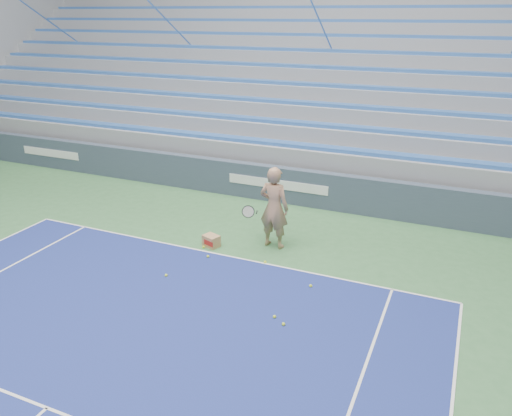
{
  "coord_description": "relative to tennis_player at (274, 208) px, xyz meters",
  "views": [
    {
      "loc": [
        5.14,
        2.35,
        5.46
      ],
      "look_at": [
        0.76,
        12.38,
        1.15
      ],
      "focal_mm": 35.0,
      "sensor_mm": 36.0,
      "label": 1
    }
  ],
  "objects": [
    {
      "name": "ball_box",
      "position": [
        -1.42,
        -0.63,
        -0.88
      ],
      "size": [
        0.46,
        0.41,
        0.29
      ],
      "color": "#AA7E52",
      "rests_on": "ground"
    },
    {
      "name": "tennis_ball_5",
      "position": [
        -1.19,
        -1.22,
        -1.0
      ],
      "size": [
        0.07,
        0.07,
        0.07
      ],
      "primitive_type": "sphere",
      "color": "#CDE72F",
      "rests_on": "ground"
    },
    {
      "name": "tennis_player",
      "position": [
        0.0,
        0.0,
        0.0
      ],
      "size": [
        1.0,
        0.89,
        2.06
      ],
      "color": "tan",
      "rests_on": "ground"
    },
    {
      "name": "tennis_ball_0",
      "position": [
        1.19,
        -2.94,
        -1.0
      ],
      "size": [
        0.07,
        0.07,
        0.07
      ],
      "primitive_type": "sphere",
      "color": "#CDE72F",
      "rests_on": "ground"
    },
    {
      "name": "tennis_ball_2",
      "position": [
        1.47,
        -1.56,
        -1.0
      ],
      "size": [
        0.07,
        0.07,
        0.07
      ],
      "primitive_type": "sphere",
      "color": "#CDE72F",
      "rests_on": "ground"
    },
    {
      "name": "tennis_ball_4",
      "position": [
        1.43,
        -3.1,
        -1.0
      ],
      "size": [
        0.07,
        0.07,
        0.07
      ],
      "primitive_type": "sphere",
      "color": "#CDE72F",
      "rests_on": "ground"
    },
    {
      "name": "tennis_ball_1",
      "position": [
        -1.53,
        -0.71,
        -1.0
      ],
      "size": [
        0.07,
        0.07,
        0.07
      ],
      "primitive_type": "sphere",
      "color": "#CDE72F",
      "rests_on": "ground"
    },
    {
      "name": "tennis_ball_7",
      "position": [
        -1.6,
        -2.4,
        -1.0
      ],
      "size": [
        0.07,
        0.07,
        0.07
      ],
      "primitive_type": "sphere",
      "color": "#CDE72F",
      "rests_on": "ground"
    },
    {
      "name": "tennis_ball_3",
      "position": [
        -1.54,
        -0.81,
        -1.0
      ],
      "size": [
        0.07,
        0.07,
        0.07
      ],
      "primitive_type": "sphere",
      "color": "#CDE72F",
      "rests_on": "ground"
    },
    {
      "name": "bleachers",
      "position": [
        -1.03,
        8.75,
        1.33
      ],
      "size": [
        31.0,
        9.15,
        7.3
      ],
      "color": "gray",
      "rests_on": "ground"
    },
    {
      "name": "tennis_ball_6",
      "position": [
        0.17,
        -0.94,
        -1.0
      ],
      "size": [
        0.07,
        0.07,
        0.07
      ],
      "primitive_type": "sphere",
      "color": "#CDE72F",
      "rests_on": "ground"
    },
    {
      "name": "sponsor_barrier",
      "position": [
        -1.03,
        3.03,
        -0.48
      ],
      "size": [
        30.0,
        0.32,
        1.1
      ],
      "color": "#384556",
      "rests_on": "ground"
    }
  ]
}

